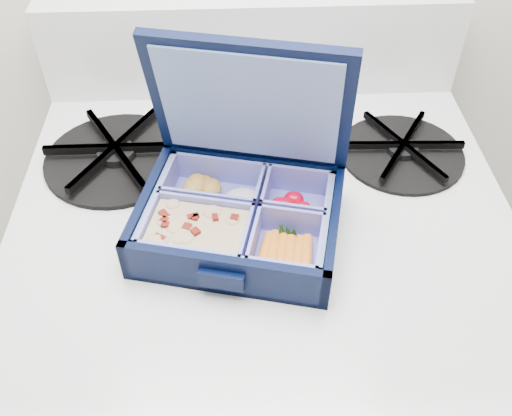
{
  "coord_description": "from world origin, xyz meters",
  "views": [
    {
      "loc": [
        -0.6,
        1.22,
        1.35
      ],
      "look_at": [
        -0.58,
        1.66,
        0.91
      ],
      "focal_mm": 40.0,
      "sensor_mm": 36.0,
      "label": 1
    }
  ],
  "objects_px": {
    "stove": "(260,390)",
    "fork": "(322,166)",
    "bento_box": "(239,219)",
    "burner_grate": "(403,148)"
  },
  "relations": [
    {
      "from": "stove",
      "to": "fork",
      "type": "height_order",
      "value": "fork"
    },
    {
      "from": "bento_box",
      "to": "burner_grate",
      "type": "height_order",
      "value": "bento_box"
    },
    {
      "from": "burner_grate",
      "to": "fork",
      "type": "bearing_deg",
      "value": -168.55
    },
    {
      "from": "bento_box",
      "to": "burner_grate",
      "type": "xyz_separation_m",
      "value": [
        0.21,
        0.13,
        -0.01
      ]
    },
    {
      "from": "burner_grate",
      "to": "fork",
      "type": "relative_size",
      "value": 0.86
    },
    {
      "from": "stove",
      "to": "burner_grate",
      "type": "bearing_deg",
      "value": 26.52
    },
    {
      "from": "stove",
      "to": "bento_box",
      "type": "relative_size",
      "value": 4.1
    },
    {
      "from": "stove",
      "to": "fork",
      "type": "distance_m",
      "value": 0.45
    },
    {
      "from": "bento_box",
      "to": "stove",
      "type": "bearing_deg",
      "value": 67.8
    },
    {
      "from": "stove",
      "to": "bento_box",
      "type": "xyz_separation_m",
      "value": [
        -0.03,
        -0.04,
        0.46
      ]
    }
  ]
}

